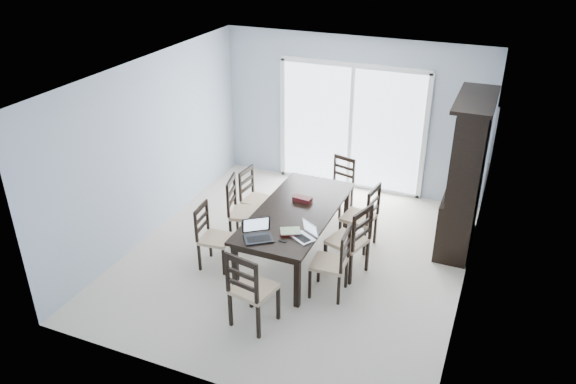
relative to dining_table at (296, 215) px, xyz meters
name	(u,v)px	position (x,y,z in m)	size (l,w,h in m)	color
floor	(296,257)	(0.00, 0.00, -0.67)	(5.00, 5.00, 0.00)	beige
ceiling	(297,75)	(0.00, 0.00, 1.93)	(5.00, 5.00, 0.00)	white
back_wall	(352,115)	(0.00, 2.50, 0.63)	(4.50, 0.02, 2.60)	#A4B3C4
wall_left	(151,148)	(-2.25, 0.00, 0.63)	(0.02, 5.00, 2.60)	#A4B3C4
wall_right	(475,205)	(2.25, 0.00, 0.63)	(0.02, 5.00, 2.60)	#A4B3C4
balcony	(363,166)	(0.00, 3.50, -0.72)	(4.50, 2.00, 0.10)	gray
railing	(379,120)	(0.00, 4.50, -0.12)	(4.50, 0.06, 1.10)	#99999E
dining_table	(296,215)	(0.00, 0.00, 0.00)	(1.00, 2.20, 0.75)	black
china_hutch	(466,177)	(2.02, 1.25, 0.40)	(0.50, 1.38, 2.20)	black
sliding_door	(351,127)	(0.00, 2.48, 0.41)	(2.52, 0.05, 2.18)	silver
chair_left_near	(209,230)	(-1.00, -0.61, -0.12)	(0.43, 0.42, 1.04)	black
chair_left_mid	(240,204)	(-0.90, 0.09, -0.06)	(0.54, 0.53, 1.17)	black
chair_left_far	(253,192)	(-0.96, 0.62, -0.12)	(0.44, 0.43, 1.05)	black
chair_right_near	(337,256)	(0.78, -0.59, -0.10)	(0.44, 0.43, 1.09)	black
chair_right_mid	(354,234)	(0.85, -0.10, -0.05)	(0.57, 0.56, 1.18)	black
chair_right_far	(366,211)	(0.80, 0.62, -0.08)	(0.49, 0.48, 1.13)	black
chair_end_near	(248,283)	(0.05, -1.57, -0.05)	(0.52, 0.53, 1.18)	black
chair_end_far	(340,179)	(0.13, 1.57, -0.13)	(0.48, 0.49, 1.03)	black
laptop_dark	(258,235)	(-0.15, -0.87, 0.14)	(0.43, 0.40, 0.24)	black
laptop_silver	(303,235)	(0.34, -0.64, 0.13)	(0.35, 0.32, 0.20)	silver
book_stack	(290,232)	(0.15, -0.59, 0.10)	(0.31, 0.28, 0.04)	maroon
cell_phone	(283,241)	(0.14, -0.80, 0.08)	(0.10, 0.04, 0.01)	black
game_box	(302,199)	(-0.01, 0.27, 0.11)	(0.25, 0.13, 0.06)	#4D0F1C
hot_tub	(318,134)	(-0.96, 3.56, -0.23)	(1.92, 1.77, 0.89)	maroon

